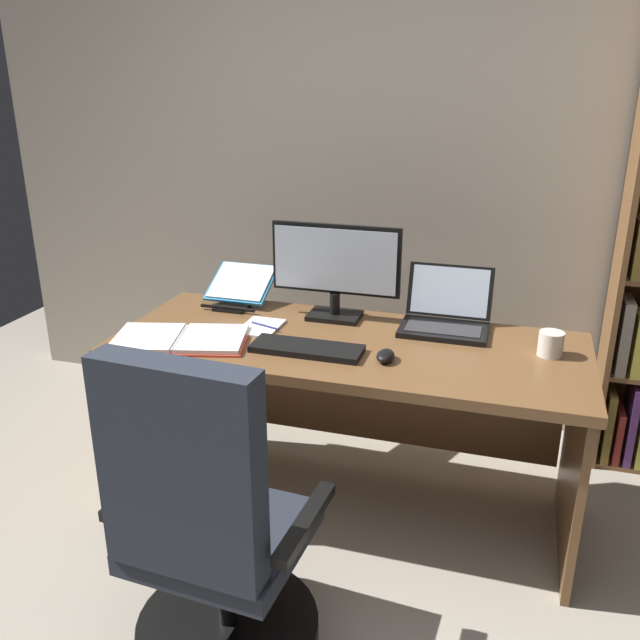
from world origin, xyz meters
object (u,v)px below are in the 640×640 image
keyboard (307,349)px  pen (265,326)px  notepad (261,327)px  open_binder (180,339)px  coffee_mug (551,344)px  computer_mouse (385,356)px  reading_stand_with_book (240,286)px  laptop (446,317)px  office_chair (207,537)px  desk (352,380)px  monitor (335,270)px

keyboard → pen: 0.30m
notepad → pen: (0.02, 0.00, 0.01)m
open_binder → coffee_mug: (1.38, 0.28, 0.03)m
pen → computer_mouse: bearing=-18.2°
keyboard → open_binder: size_ratio=0.73×
computer_mouse → reading_stand_with_book: size_ratio=0.35×
laptop → office_chair: bearing=-115.8°
laptop → coffee_mug: bearing=-22.6°
laptop → computer_mouse: 0.43m
open_binder → coffee_mug: 1.40m
open_binder → computer_mouse: bearing=-11.0°
office_chair → pen: size_ratio=7.57×
laptop → open_binder: bearing=-155.3°
laptop → desk: bearing=-153.5°
pen → coffee_mug: coffee_mug is taller
keyboard → computer_mouse: 0.30m
office_chair → open_binder: size_ratio=1.84×
office_chair → reading_stand_with_book: office_chair is taller
keyboard → pen: (-0.24, 0.18, 0.00)m
desk → laptop: bearing=26.5°
computer_mouse → notepad: bearing=162.4°
reading_stand_with_book → coffee_mug: 1.36m
desk → laptop: size_ratio=5.24×
desk → keyboard: bearing=-118.6°
open_binder → office_chair: bearing=-72.5°
open_binder → pen: bearing=25.8°
desk → coffee_mug: size_ratio=19.75×
open_binder → desk: bearing=9.1°
office_chair → computer_mouse: (0.38, 0.73, 0.33)m
desk → coffee_mug: (0.75, 0.00, 0.25)m
desk → reading_stand_with_book: size_ratio=6.16×
laptop → keyboard: (-0.47, -0.40, -0.04)m
laptop → keyboard: laptop is taller
computer_mouse → open_binder: 0.81m
monitor → pen: bearing=-137.9°
computer_mouse → laptop: bearing=67.2°
laptop → reading_stand_with_book: (-0.94, 0.07, 0.02)m
pen → coffee_mug: 1.11m
notepad → pen: bearing=0.0°
keyboard → coffee_mug: coffee_mug is taller
office_chair → reading_stand_with_book: (-0.39, 1.19, 0.39)m
office_chair → monitor: 1.24m
monitor → open_binder: monitor is taller
reading_stand_with_book → laptop: bearing=-4.1°
coffee_mug → laptop: bearing=157.4°
reading_stand_with_book → notepad: 0.36m
reading_stand_with_book → monitor: bearing=-8.8°
desk → notepad: 0.44m
office_chair → coffee_mug: office_chair is taller
monitor → keyboard: size_ratio=1.31×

